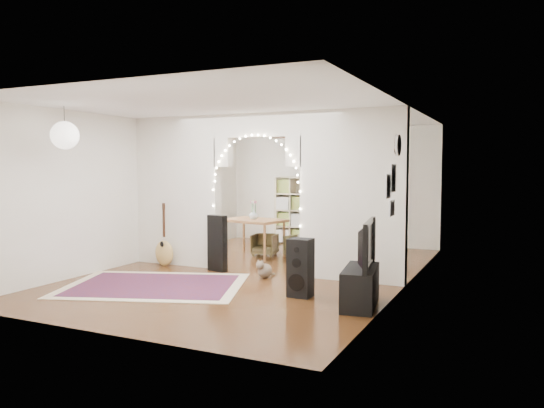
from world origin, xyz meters
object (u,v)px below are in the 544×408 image
at_px(acoustic_guitar, 164,243).
at_px(floor_speaker, 300,268).
at_px(dining_table, 254,223).
at_px(dining_chair_left, 265,245).
at_px(bookcase, 308,211).
at_px(dining_chair_right, 299,246).
at_px(media_console, 360,287).

distance_m(acoustic_guitar, floor_speaker, 3.28).
bearing_deg(dining_table, dining_chair_left, 66.33).
xyz_separation_m(dining_table, dining_chair_left, (0.14, 0.20, -0.46)).
relative_size(floor_speaker, bookcase, 0.51).
bearing_deg(dining_table, bookcase, 91.01).
height_order(acoustic_guitar, dining_chair_left, acoustic_guitar).
height_order(dining_chair_left, dining_chair_right, dining_chair_left).
xyz_separation_m(media_console, dining_chair_left, (-2.84, 3.00, -0.03)).
distance_m(acoustic_guitar, dining_chair_left, 2.14).
xyz_separation_m(acoustic_guitar, floor_speaker, (3.10, -1.07, -0.02)).
relative_size(media_console, bookcase, 0.64).
xyz_separation_m(acoustic_guitar, dining_table, (1.01, 1.59, 0.26)).
relative_size(floor_speaker, dining_table, 0.61).
height_order(dining_table, dining_chair_left, dining_table).
relative_size(dining_chair_left, dining_chair_right, 1.00).
bearing_deg(dining_chair_right, dining_table, -138.93).
bearing_deg(dining_chair_right, acoustic_guitar, -112.48).
bearing_deg(media_console, dining_table, 127.80).
height_order(bookcase, dining_chair_left, bookcase).
distance_m(media_console, dining_table, 4.11).
bearing_deg(floor_speaker, acoustic_guitar, 161.91).
bearing_deg(bookcase, dining_chair_right, -51.75).
height_order(floor_speaker, dining_table, floor_speaker).
relative_size(floor_speaker, dining_chair_right, 1.68).
bearing_deg(media_console, bookcase, 109.34).
xyz_separation_m(media_console, bookcase, (-2.61, 4.82, 0.54)).
height_order(media_console, dining_table, dining_table).
bearing_deg(dining_chair_left, media_console, -55.36).
height_order(media_console, bookcase, bookcase).
height_order(acoustic_guitar, floor_speaker, acoustic_guitar).
height_order(media_console, dining_chair_right, media_console).
xyz_separation_m(dining_chair_left, dining_chair_right, (0.72, 0.09, -0.00)).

